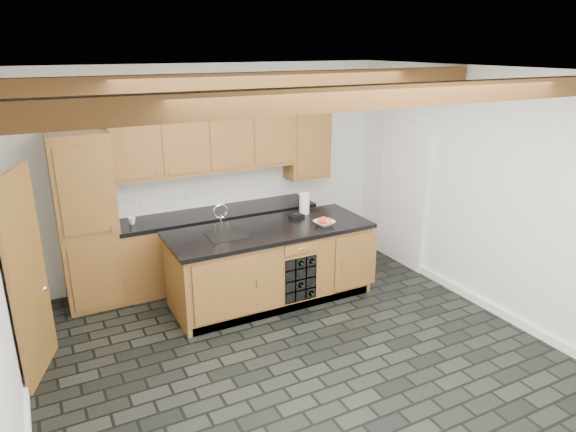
# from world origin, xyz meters

# --- Properties ---
(ground) EXTENTS (5.00, 5.00, 0.00)m
(ground) POSITION_xyz_m (0.00, 0.00, 0.00)
(ground) COLOR black
(ground) RESTS_ON ground
(room_shell) EXTENTS (5.01, 5.00, 5.00)m
(room_shell) POSITION_xyz_m (-0.09, 0.53, 1.53)
(room_shell) COLOR white
(room_shell) RESTS_ON ground
(back_cabinetry) EXTENTS (3.65, 0.62, 2.20)m
(back_cabinetry) POSITION_xyz_m (-0.38, 2.24, 0.98)
(back_cabinetry) COLOR #966030
(back_cabinetry) RESTS_ON ground
(island) EXTENTS (2.48, 0.96, 0.93)m
(island) POSITION_xyz_m (0.31, 1.28, 0.46)
(island) COLOR #966030
(island) RESTS_ON ground
(faucet) EXTENTS (0.45, 0.40, 0.34)m
(faucet) POSITION_xyz_m (-0.25, 1.33, 0.96)
(faucet) COLOR black
(faucet) RESTS_ON island
(kitchen_scale) EXTENTS (0.21, 0.14, 0.06)m
(kitchen_scale) POSITION_xyz_m (0.76, 1.47, 0.96)
(kitchen_scale) COLOR black
(kitchen_scale) RESTS_ON island
(fruit_bowl) EXTENTS (0.27, 0.27, 0.06)m
(fruit_bowl) POSITION_xyz_m (0.93, 1.07, 0.96)
(fruit_bowl) COLOR beige
(fruit_bowl) RESTS_ON island
(fruit_cluster) EXTENTS (0.16, 0.17, 0.07)m
(fruit_cluster) POSITION_xyz_m (0.93, 1.07, 0.99)
(fruit_cluster) COLOR red
(fruit_cluster) RESTS_ON fruit_bowl
(paper_towel) EXTENTS (0.13, 0.13, 0.27)m
(paper_towel) POSITION_xyz_m (0.94, 1.59, 1.06)
(paper_towel) COLOR white
(paper_towel) RESTS_ON island
(mug) EXTENTS (0.12, 0.12, 0.09)m
(mug) POSITION_xyz_m (-1.14, 2.20, 0.97)
(mug) COLOR white
(mug) RESTS_ON back_cabinetry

